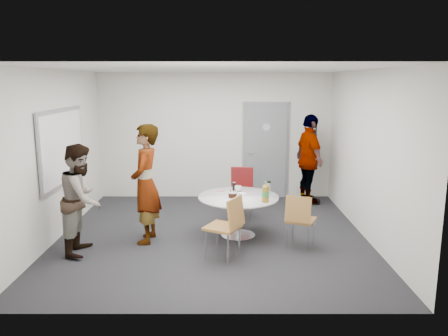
{
  "coord_description": "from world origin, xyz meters",
  "views": [
    {
      "loc": [
        0.19,
        -6.89,
        2.51
      ],
      "look_at": [
        0.19,
        0.25,
        1.09
      ],
      "focal_mm": 35.0,
      "sensor_mm": 36.0,
      "label": 1
    }
  ],
  "objects_px": {
    "table": "(240,202)",
    "chair_far": "(242,187)",
    "person_right": "(309,160)",
    "door": "(266,151)",
    "whiteboard": "(63,147)",
    "chair_near_right": "(300,216)",
    "person_main": "(146,184)",
    "person_left": "(82,199)",
    "chair_near_left": "(228,222)"
  },
  "relations": [
    {
      "from": "person_right",
      "to": "door",
      "type": "bearing_deg",
      "value": 44.78
    },
    {
      "from": "table",
      "to": "person_left",
      "type": "xyz_separation_m",
      "value": [
        -2.36,
        -0.65,
        0.22
      ]
    },
    {
      "from": "chair_far",
      "to": "person_main",
      "type": "bearing_deg",
      "value": 46.66
    },
    {
      "from": "person_left",
      "to": "door",
      "type": "bearing_deg",
      "value": -44.06
    },
    {
      "from": "whiteboard",
      "to": "person_main",
      "type": "bearing_deg",
      "value": -17.86
    },
    {
      "from": "chair_near_left",
      "to": "person_main",
      "type": "xyz_separation_m",
      "value": [
        -1.29,
        0.75,
        0.37
      ]
    },
    {
      "from": "door",
      "to": "chair_far",
      "type": "height_order",
      "value": "door"
    },
    {
      "from": "chair_near_right",
      "to": "door",
      "type": "bearing_deg",
      "value": 119.22
    },
    {
      "from": "table",
      "to": "chair_far",
      "type": "xyz_separation_m",
      "value": [
        0.07,
        1.13,
        -0.03
      ]
    },
    {
      "from": "person_left",
      "to": "table",
      "type": "bearing_deg",
      "value": -75.34
    },
    {
      "from": "table",
      "to": "person_right",
      "type": "xyz_separation_m",
      "value": [
        1.5,
        2.0,
        0.34
      ]
    },
    {
      "from": "chair_far",
      "to": "person_right",
      "type": "bearing_deg",
      "value": -142.6
    },
    {
      "from": "door",
      "to": "person_right",
      "type": "bearing_deg",
      "value": -32.03
    },
    {
      "from": "chair_near_left",
      "to": "chair_far",
      "type": "relative_size",
      "value": 1.0
    },
    {
      "from": "whiteboard",
      "to": "person_left",
      "type": "height_order",
      "value": "whiteboard"
    },
    {
      "from": "whiteboard",
      "to": "person_right",
      "type": "relative_size",
      "value": 1.02
    },
    {
      "from": "person_main",
      "to": "person_right",
      "type": "distance_m",
      "value": 3.71
    },
    {
      "from": "chair_near_right",
      "to": "person_right",
      "type": "xyz_separation_m",
      "value": [
        0.62,
        2.54,
        0.41
      ]
    },
    {
      "from": "person_left",
      "to": "person_right",
      "type": "xyz_separation_m",
      "value": [
        3.85,
        2.64,
        0.11
      ]
    },
    {
      "from": "whiteboard",
      "to": "chair_near_right",
      "type": "distance_m",
      "value": 3.99
    },
    {
      "from": "door",
      "to": "person_left",
      "type": "xyz_separation_m",
      "value": [
        -3.0,
        -3.17,
        -0.21
      ]
    },
    {
      "from": "person_right",
      "to": "person_main",
      "type": "bearing_deg",
      "value": 113.35
    },
    {
      "from": "chair_near_right",
      "to": "chair_far",
      "type": "bearing_deg",
      "value": 140.72
    },
    {
      "from": "chair_far",
      "to": "person_right",
      "type": "relative_size",
      "value": 0.5
    },
    {
      "from": "table",
      "to": "chair_near_left",
      "type": "height_order",
      "value": "table"
    },
    {
      "from": "chair_near_left",
      "to": "chair_far",
      "type": "height_order",
      "value": "same"
    },
    {
      "from": "table",
      "to": "chair_far",
      "type": "bearing_deg",
      "value": 86.42
    },
    {
      "from": "chair_near_left",
      "to": "chair_far",
      "type": "xyz_separation_m",
      "value": [
        0.27,
        2.09,
        0.0
      ]
    },
    {
      "from": "chair_near_right",
      "to": "person_main",
      "type": "distance_m",
      "value": 2.43
    },
    {
      "from": "person_left",
      "to": "person_right",
      "type": "height_order",
      "value": "person_right"
    },
    {
      "from": "table",
      "to": "chair_near_left",
      "type": "distance_m",
      "value": 0.98
    },
    {
      "from": "person_right",
      "to": "chair_near_left",
      "type": "bearing_deg",
      "value": 137.01
    },
    {
      "from": "door",
      "to": "table",
      "type": "height_order",
      "value": "door"
    },
    {
      "from": "table",
      "to": "whiteboard",
      "type": "bearing_deg",
      "value": 175.17
    },
    {
      "from": "chair_near_left",
      "to": "chair_near_right",
      "type": "xyz_separation_m",
      "value": [
        1.08,
        0.42,
        -0.05
      ]
    },
    {
      "from": "person_main",
      "to": "door",
      "type": "bearing_deg",
      "value": 143.84
    },
    {
      "from": "whiteboard",
      "to": "chair_near_left",
      "type": "distance_m",
      "value": 3.1
    },
    {
      "from": "door",
      "to": "chair_near_left",
      "type": "bearing_deg",
      "value": -103.6
    },
    {
      "from": "table",
      "to": "chair_near_right",
      "type": "height_order",
      "value": "table"
    },
    {
      "from": "person_left",
      "to": "chair_near_right",
      "type": "bearing_deg",
      "value": -88.84
    },
    {
      "from": "table",
      "to": "person_right",
      "type": "height_order",
      "value": "person_right"
    },
    {
      "from": "person_right",
      "to": "person_left",
      "type": "bearing_deg",
      "value": 111.25
    },
    {
      "from": "door",
      "to": "whiteboard",
      "type": "xyz_separation_m",
      "value": [
        -3.56,
        -2.28,
        0.42
      ]
    },
    {
      "from": "chair_far",
      "to": "person_right",
      "type": "xyz_separation_m",
      "value": [
        1.43,
        0.87,
        0.36
      ]
    },
    {
      "from": "door",
      "to": "chair_near_right",
      "type": "distance_m",
      "value": 3.12
    },
    {
      "from": "person_left",
      "to": "person_main",
      "type": "bearing_deg",
      "value": -64.28
    },
    {
      "from": "whiteboard",
      "to": "person_main",
      "type": "relative_size",
      "value": 1.01
    },
    {
      "from": "chair_near_left",
      "to": "chair_near_right",
      "type": "height_order",
      "value": "chair_near_left"
    },
    {
      "from": "whiteboard",
      "to": "person_right",
      "type": "height_order",
      "value": "whiteboard"
    },
    {
      "from": "person_left",
      "to": "whiteboard",
      "type": "bearing_deg",
      "value": 31.37
    }
  ]
}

